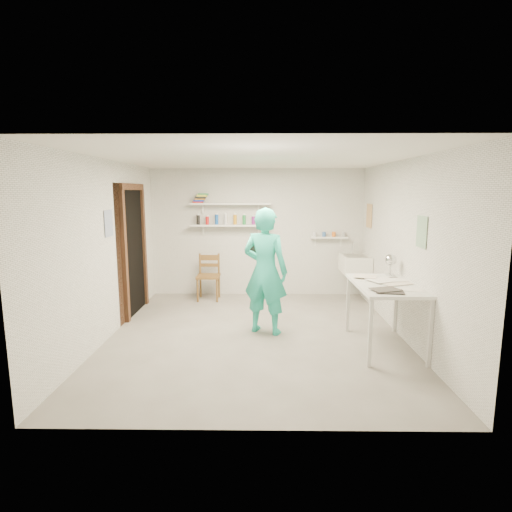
{
  "coord_description": "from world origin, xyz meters",
  "views": [
    {
      "loc": [
        0.07,
        -5.31,
        1.98
      ],
      "look_at": [
        0.0,
        0.4,
        1.05
      ],
      "focal_mm": 28.0,
      "sensor_mm": 36.0,
      "label": 1
    }
  ],
  "objects_px": {
    "wooden_chair": "(208,276)",
    "work_table": "(384,316)",
    "belfast_sink": "(355,264)",
    "man": "(265,271)",
    "desk_lamp": "(391,260)",
    "wall_clock": "(259,248)"
  },
  "relations": [
    {
      "from": "wooden_chair",
      "to": "work_table",
      "type": "xyz_separation_m",
      "value": [
        2.53,
        -2.25,
        -0.02
      ]
    },
    {
      "from": "belfast_sink",
      "to": "man",
      "type": "distance_m",
      "value": 2.27
    },
    {
      "from": "wooden_chair",
      "to": "desk_lamp",
      "type": "distance_m",
      "value": 3.31
    },
    {
      "from": "wooden_chair",
      "to": "man",
      "type": "bearing_deg",
      "value": -58.64
    },
    {
      "from": "belfast_sink",
      "to": "desk_lamp",
      "type": "bearing_deg",
      "value": -86.59
    },
    {
      "from": "man",
      "to": "wooden_chair",
      "type": "bearing_deg",
      "value": -36.93
    },
    {
      "from": "man",
      "to": "wall_clock",
      "type": "relative_size",
      "value": 5.56
    },
    {
      "from": "wall_clock",
      "to": "man",
      "type": "bearing_deg",
      "value": -45.73
    },
    {
      "from": "wooden_chair",
      "to": "work_table",
      "type": "distance_m",
      "value": 3.39
    },
    {
      "from": "belfast_sink",
      "to": "wall_clock",
      "type": "relative_size",
      "value": 1.89
    },
    {
      "from": "wall_clock",
      "to": "wooden_chair",
      "type": "distance_m",
      "value": 1.92
    },
    {
      "from": "man",
      "to": "desk_lamp",
      "type": "xyz_separation_m",
      "value": [
        1.71,
        -0.04,
        0.17
      ]
    },
    {
      "from": "man",
      "to": "work_table",
      "type": "xyz_separation_m",
      "value": [
        1.51,
        -0.54,
        -0.46
      ]
    },
    {
      "from": "belfast_sink",
      "to": "desk_lamp",
      "type": "xyz_separation_m",
      "value": [
        0.1,
        -1.62,
        0.36
      ]
    },
    {
      "from": "belfast_sink",
      "to": "wall_clock",
      "type": "bearing_deg",
      "value": -140.95
    },
    {
      "from": "wall_clock",
      "to": "desk_lamp",
      "type": "xyz_separation_m",
      "value": [
        1.8,
        -0.24,
        -0.12
      ]
    },
    {
      "from": "belfast_sink",
      "to": "wall_clock",
      "type": "xyz_separation_m",
      "value": [
        -1.7,
        -1.38,
        0.48
      ]
    },
    {
      "from": "man",
      "to": "desk_lamp",
      "type": "height_order",
      "value": "man"
    },
    {
      "from": "wall_clock",
      "to": "work_table",
      "type": "distance_m",
      "value": 1.91
    },
    {
      "from": "belfast_sink",
      "to": "work_table",
      "type": "height_order",
      "value": "belfast_sink"
    },
    {
      "from": "work_table",
      "to": "wall_clock",
      "type": "bearing_deg",
      "value": 154.88
    },
    {
      "from": "wooden_chair",
      "to": "work_table",
      "type": "bearing_deg",
      "value": -41.21
    }
  ]
}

